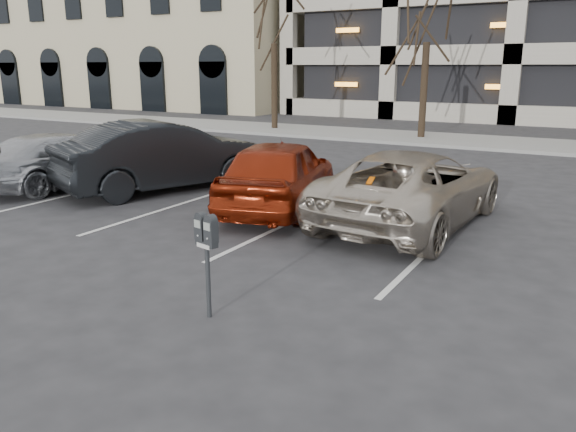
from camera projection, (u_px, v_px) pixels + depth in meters
The scene contains 9 objects.
ground at pixel (294, 273), 8.12m from camera, with size 140.00×140.00×0.00m, color #28282B.
sidewalk at pixel (497, 143), 21.51m from camera, with size 80.00×4.00×0.12m, color gray.
stall_lines at pixel (289, 223), 10.71m from camera, with size 16.90×5.20×0.00m.
office_building at pixel (171, 7), 44.73m from camera, with size 26.00×16.20×15.00m.
parking_meter at pixel (206, 240), 6.46m from camera, with size 0.34×0.19×1.25m.
suv_silver at pixel (412, 187), 10.54m from camera, with size 2.62×5.17×1.41m.
car_red at pixel (280, 174), 11.64m from camera, with size 1.76×4.38×1.49m, color maroon.
car_dark at pixel (165, 155), 13.45m from camera, with size 1.76×5.06×1.67m, color black.
car_silver at pixel (66, 160), 13.92m from camera, with size 1.86×4.57×1.33m, color #A3A5AA.
Camera 1 is at (3.72, -6.66, 2.90)m, focal length 35.00 mm.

